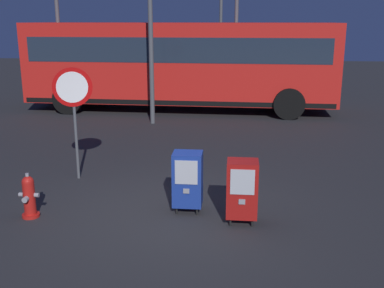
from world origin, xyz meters
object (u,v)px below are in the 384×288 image
stop_sign (73,100)px  fire_hydrant (29,197)px  newspaper_box_primary (242,189)px  bus_near (181,61)px  street_light_far_left (56,1)px  newspaper_box_secondary (188,179)px

stop_sign → fire_hydrant: bearing=-94.1°
newspaper_box_primary → bus_near: 9.65m
fire_hydrant → street_light_far_left: 10.54m
newspaper_box_primary → newspaper_box_secondary: bearing=157.7°
fire_hydrant → newspaper_box_primary: bearing=2.0°
fire_hydrant → bus_near: bearing=82.3°
newspaper_box_primary → street_light_far_left: size_ratio=0.16×
fire_hydrant → newspaper_box_secondary: size_ratio=0.73×
stop_sign → street_light_far_left: size_ratio=0.35×
newspaper_box_primary → street_light_far_left: 11.83m
fire_hydrant → newspaper_box_secondary: 2.57m
newspaper_box_secondary → stop_sign: 2.96m
fire_hydrant → stop_sign: 2.29m
newspaper_box_primary → stop_sign: bearing=151.3°
newspaper_box_primary → stop_sign: (-3.27, 1.79, 1.03)m
newspaper_box_secondary → street_light_far_left: (-5.56, 9.03, 3.16)m
stop_sign → bus_near: bus_near is taller
newspaper_box_primary → street_light_far_left: (-6.46, 9.39, 3.16)m
newspaper_box_secondary → street_light_far_left: size_ratio=0.16×
newspaper_box_secondary → newspaper_box_primary: bearing=-22.3°
stop_sign → bus_near: (1.15, 7.55, 0.11)m
stop_sign → street_light_far_left: street_light_far_left is taller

